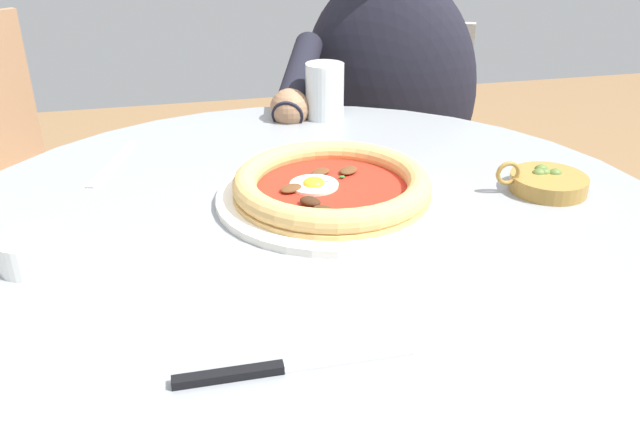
{
  "coord_description": "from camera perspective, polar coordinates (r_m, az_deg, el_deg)",
  "views": [
    {
      "loc": [
        -0.15,
        -0.7,
        1.09
      ],
      "look_at": [
        0.02,
        0.02,
        0.72
      ],
      "focal_mm": 36.35,
      "sensor_mm": 36.0,
      "label": 1
    }
  ],
  "objects": [
    {
      "name": "pizza_on_plate",
      "position": [
        0.84,
        1.04,
        2.28
      ],
      "size": [
        0.3,
        0.3,
        0.04
      ],
      "color": "white",
      "rests_on": "dining_table"
    },
    {
      "name": "fork_utensil",
      "position": [
        1.02,
        -17.76,
        4.27
      ],
      "size": [
        0.06,
        0.18,
        0.0
      ],
      "color": "#BCBCC1",
      "rests_on": "dining_table"
    },
    {
      "name": "dining_table",
      "position": [
        0.9,
        -0.78,
        -10.79
      ],
      "size": [
        0.96,
        0.96,
        0.72
      ],
      "color": "gray",
      "rests_on": "ground"
    },
    {
      "name": "cafe_chair_diner",
      "position": [
        1.63,
        6.25,
        4.97
      ],
      "size": [
        0.52,
        0.52,
        0.81
      ],
      "color": "beige",
      "rests_on": "ground"
    },
    {
      "name": "olive_pan",
      "position": [
        0.93,
        19.36,
        2.64
      ],
      "size": [
        0.13,
        0.1,
        0.05
      ],
      "color": "olive",
      "rests_on": "dining_table"
    },
    {
      "name": "diner_person",
      "position": [
        1.5,
        5.51,
        3.31
      ],
      "size": [
        0.51,
        0.46,
        1.12
      ],
      "color": "#282833",
      "rests_on": "ground"
    },
    {
      "name": "steak_knife",
      "position": [
        0.56,
        -5.27,
        -13.63
      ],
      "size": [
        0.21,
        0.01,
        0.01
      ],
      "color": "silver",
      "rests_on": "dining_table"
    },
    {
      "name": "ramekin_capers",
      "position": [
        0.76,
        -24.03,
        -2.95
      ],
      "size": [
        0.07,
        0.07,
        0.04
      ],
      "color": "white",
      "rests_on": "dining_table"
    },
    {
      "name": "water_glass",
      "position": [
        1.16,
        0.42,
        10.49
      ],
      "size": [
        0.07,
        0.07,
        0.1
      ],
      "color": "silver",
      "rests_on": "dining_table"
    }
  ]
}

